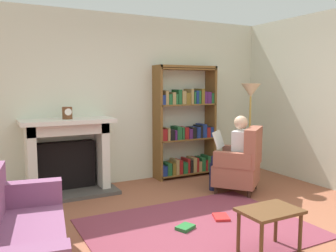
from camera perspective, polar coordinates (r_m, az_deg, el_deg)
ground at (r=3.87m, az=7.37°, el=-17.66°), size 14.00×14.00×0.00m
back_wall at (r=5.79m, az=-7.15°, el=4.28°), size 5.60×0.10×2.70m
side_wall_right at (r=6.25m, az=20.96°, el=4.06°), size 0.10×5.20×2.70m
area_rug at (r=4.09m, az=4.85°, el=-16.12°), size 2.40×1.80×0.01m
fireplace at (r=5.37m, az=-15.92°, el=-4.36°), size 1.34×0.64×1.10m
mantel_clock at (r=5.19m, az=-15.95°, el=2.03°), size 0.14×0.14×0.17m
bookshelf at (r=6.09m, az=2.93°, el=0.14°), size 1.10×0.32×1.91m
armchair_reading at (r=5.35m, az=11.70°, el=-6.01°), size 0.89×0.88×0.97m
seated_reader at (r=5.34m, az=10.51°, el=-3.87°), size 0.57×0.59×1.14m
sofa_floral at (r=3.17m, az=-23.90°, el=-17.53°), size 0.98×1.79×0.85m
side_table at (r=3.52m, az=16.10°, el=-13.82°), size 0.56×0.39×0.44m
scattered_books at (r=4.20m, az=5.88°, el=-15.15°), size 0.78×0.32×0.04m
floor_lamp at (r=5.91m, az=13.18°, el=4.29°), size 0.32×0.32×1.61m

